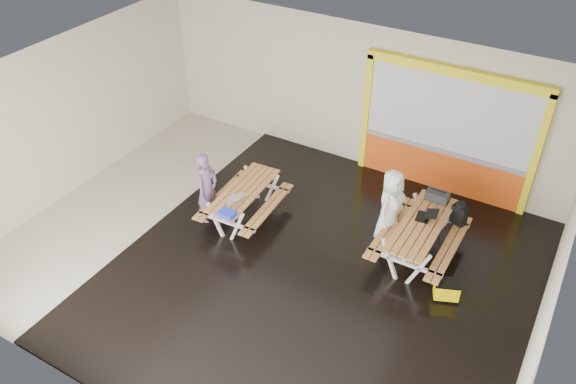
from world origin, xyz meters
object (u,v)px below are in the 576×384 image
Objects in this scene: picnic_table_right at (421,232)px; person_right at (390,206)px; fluke_bag at (447,290)px; laptop_left at (235,198)px; laptop_right at (426,216)px; person_left at (207,188)px; backpack at (459,213)px; toolbox at (437,196)px; dark_case at (389,252)px; blue_pouch at (227,214)px; picnic_table_left at (244,197)px.

picnic_table_right is 0.77m from person_right.
fluke_bag is (1.56, -1.01, -0.65)m from person_right.
laptop_right reaches higher than laptop_left.
picnic_table_right is at bearing -78.18° from person_left.
laptop_right is (0.72, 0.03, 0.02)m from person_right.
picnic_table_right is 4.38× the size of backpack.
toolbox is at bearing -40.73° from person_right.
person_right reaches higher than laptop_right.
laptop_left reaches higher than dark_case.
blue_pouch is at bearing -154.86° from picnic_table_right.
laptop_right is at bearing 20.09° from laptop_left.
fluke_bag is (4.44, -0.13, -0.36)m from picnic_table_left.
fluke_bag is (0.34, -1.60, -0.54)m from backpack.
laptop_left is 0.74× the size of toolbox.
blue_pouch is at bearing -144.38° from toolbox.
fluke_bag is at bearing -116.73° from person_right.
laptop_left is at bearing -151.30° from toolbox.
laptop_right is (3.55, 1.30, 0.08)m from laptop_left.
person_right is 3.20m from blue_pouch.
person_left is at bearing -158.73° from backpack.
toolbox is at bearing 116.75° from fluke_bag.
toolbox is 2.01m from fluke_bag.
picnic_table_right reaches higher than picnic_table_left.
fluke_bag is (0.85, -0.84, -0.41)m from picnic_table_right.
backpack is (0.50, 0.56, -0.13)m from laptop_right.
toolbox is (3.54, 1.94, 0.13)m from laptop_left.
backpack is (3.90, 2.35, -0.05)m from blue_pouch.
picnic_table_left is at bearing 112.93° from person_right.
person_left reaches higher than laptop_right.
picnic_table_left is 0.95× the size of picnic_table_right.
picnic_table_left is at bearing -160.35° from backpack.
person_left is 3.88× the size of dark_case.
person_right is 0.98m from toolbox.
person_right reaches higher than picnic_table_right.
toolbox is at bearing 90.37° from laptop_right.
picnic_table_left is at bearing 97.79° from laptop_left.
person_left is at bearing -165.59° from picnic_table_right.
person_left is 4.68m from toolbox.
person_left is at bearing -149.47° from picnic_table_left.
backpack reaches higher than fluke_bag.
picnic_table_left reaches higher than fluke_bag.
person_left is 4.98× the size of blue_pouch.
laptop_right is at bearing -89.63° from toolbox.
laptop_right reaches higher than picnic_table_right.
backpack reaches higher than laptop_right.
picnic_table_left is at bearing -62.07° from person_left.
laptop_left is 3.78m from laptop_right.
backpack is 1.72m from fluke_bag.
person_left is at bearing -163.16° from laptop_right.
blue_pouch is at bearing -152.24° from laptop_right.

